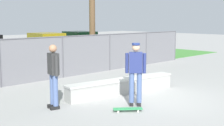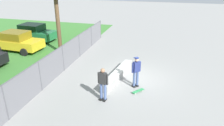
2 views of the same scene
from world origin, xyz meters
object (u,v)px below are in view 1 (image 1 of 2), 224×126
at_px(skateboard, 128,109).
at_px(bystander, 53,73).
at_px(concrete_ledge, 122,86).
at_px(skateboarder, 136,71).
at_px(car_green, 81,43).
at_px(car_yellow, 47,46).

bearing_deg(skateboard, bystander, 127.91).
xyz_separation_m(concrete_ledge, skateboarder, (-0.74, -1.25, 0.77)).
bearing_deg(bystander, skateboard, -52.09).
xyz_separation_m(concrete_ledge, car_green, (5.92, 9.81, 0.57)).
relative_size(skateboard, car_green, 0.17).
height_order(car_yellow, bystander, bystander).
distance_m(concrete_ledge, bystander, 2.71).
xyz_separation_m(skateboard, bystander, (-1.29, 1.65, 0.94)).
distance_m(skateboarder, bystander, 2.33).
bearing_deg(car_yellow, bystander, -121.15).
bearing_deg(skateboarder, car_yellow, 70.64).
bearing_deg(concrete_ledge, car_yellow, 72.28).
distance_m(car_green, bystander, 12.88).
bearing_deg(concrete_ledge, bystander, 176.63).
distance_m(skateboard, car_green, 13.45).
bearing_deg(skateboard, concrete_ledge, 48.64).
bearing_deg(car_green, skateboarder, -121.05).
bearing_deg(skateboarder, bystander, 142.91).
xyz_separation_m(car_yellow, car_green, (2.89, 0.34, 0.00)).
bearing_deg(skateboarder, concrete_ledge, 59.41).
relative_size(concrete_ledge, bystander, 2.30).
distance_m(skateboarder, car_green, 12.91).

